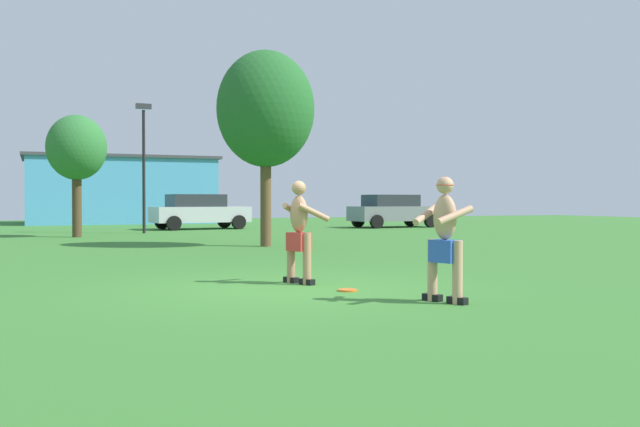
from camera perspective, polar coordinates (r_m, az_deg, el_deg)
ground_plane at (r=10.33m, az=-2.81°, el=-6.17°), size 80.00×80.00×0.00m
player_with_cap at (r=9.02m, az=10.14°, el=-1.66°), size 0.71×0.67×1.62m
player_in_red at (r=10.90m, az=-1.71°, el=-1.36°), size 0.69×0.75×1.61m
frisbee at (r=10.09m, az=2.26°, el=-6.28°), size 0.28×0.28×0.03m
car_gray_mid_lot at (r=33.96m, az=6.00°, el=0.26°), size 4.40×2.23×1.58m
car_silver_far_end at (r=32.05m, az=-9.85°, el=0.20°), size 4.48×2.43×1.58m
lamp_post at (r=28.60m, az=-14.21°, el=4.83°), size 0.60×0.24×5.13m
outbuilding_behind_lot at (r=42.18m, az=-16.05°, el=1.85°), size 10.51×6.85×3.80m
tree_left_field at (r=19.97m, az=-4.46°, el=8.45°), size 2.77×2.77×5.54m
tree_right_field at (r=26.24m, az=-19.27°, el=5.01°), size 2.08×2.08×4.33m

